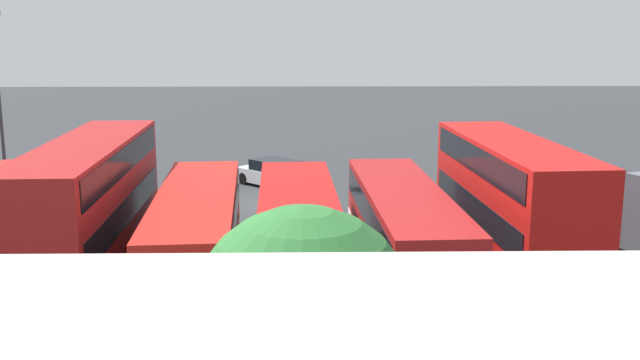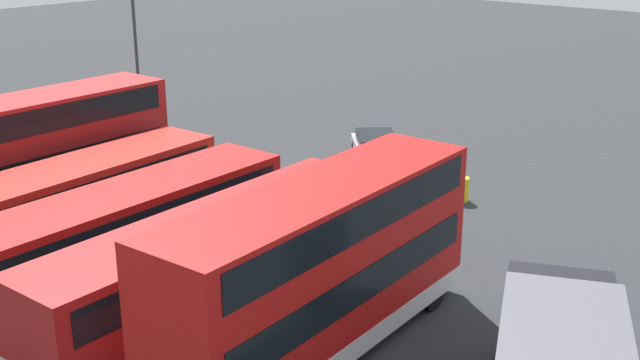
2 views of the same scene
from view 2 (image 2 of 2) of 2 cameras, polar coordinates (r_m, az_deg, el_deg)
The scene contains 9 objects.
ground_plane at distance 33.42m, azimuth -0.52°, elevation -0.29°, with size 140.00×140.00×0.00m, color #2D3033.
bus_double_decker_near_end at distance 20.02m, azimuth 0.05°, elevation -6.15°, with size 3.26×10.65×4.55m.
bus_single_deck_second at distance 22.55m, azimuth -7.53°, elevation -5.66°, with size 3.10×12.04×2.95m.
bus_single_deck_third at distance 24.88m, azimuth -13.90°, elevation -3.68°, with size 3.02×11.75×2.95m.
bus_single_deck_fourth at distance 27.59m, azimuth -17.84°, elevation -1.81°, with size 3.40×11.90×2.95m.
bus_double_decker_fifth at distance 30.66m, azimuth -20.80°, elevation 1.51°, with size 2.93×11.98×4.55m.
car_hatchback_silver at distance 35.98m, azimuth 4.05°, elevation 2.22°, with size 4.18×4.18×1.43m.
lamp_post_tall at distance 41.59m, azimuth -13.14°, elevation 10.41°, with size 0.70×0.30×9.07m.
waste_bin_yellow at distance 31.86m, azimuth 10.08°, elevation -0.64°, with size 0.60×0.60×0.95m, color yellow.
Camera 2 is at (-20.83, 23.79, 10.84)m, focal length 44.64 mm.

